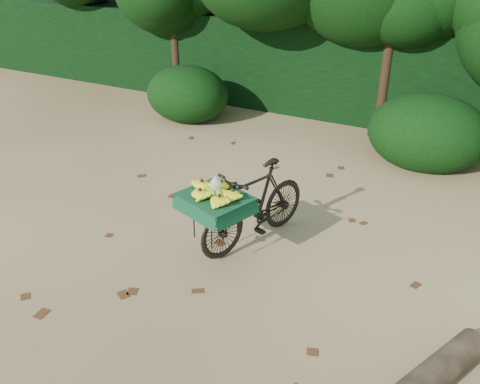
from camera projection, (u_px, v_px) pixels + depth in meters
The scene contains 6 objects.
ground at pixel (204, 279), 5.48m from camera, with size 80.00×80.00×0.00m, color tan.
vendor_bicycle at pixel (253, 204), 5.90m from camera, with size 1.11×1.82×1.00m.
hedge_backdrop at pixel (370, 69), 10.01m from camera, with size 26.00×1.80×1.80m, color black.
tree_row at pixel (329, 14), 9.14m from camera, with size 14.50×2.00×4.00m, color black, non-canonical shape.
bush_clumps at pixel (364, 126), 8.44m from camera, with size 8.80×1.70×0.90m, color black, non-canonical shape.
leaf_litter at pixel (233, 249), 5.99m from camera, with size 7.00×7.30×0.01m, color #4E2A14, non-canonical shape.
Camera 1 is at (2.41, -3.73, 3.36)m, focal length 38.00 mm.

